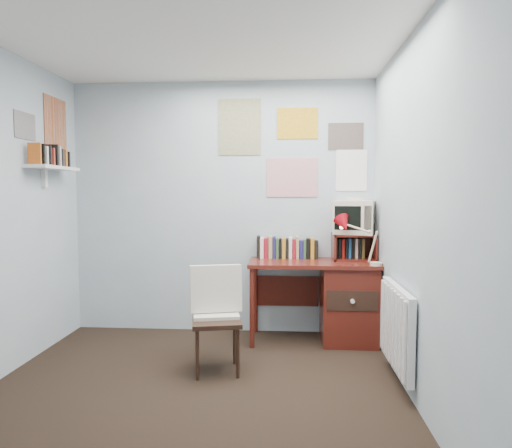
{
  "coord_description": "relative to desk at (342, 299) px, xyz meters",
  "views": [
    {
      "loc": [
        0.65,
        -2.79,
        1.41
      ],
      "look_at": [
        0.39,
        0.98,
        1.14
      ],
      "focal_mm": 32.0,
      "sensor_mm": 36.0,
      "label": 1
    }
  ],
  "objects": [
    {
      "name": "book_row",
      "position": [
        -0.51,
        0.18,
        0.46
      ],
      "size": [
        0.6,
        0.14,
        0.22
      ],
      "primitive_type": "cube",
      "color": "#5D1D15",
      "rests_on": "desk"
    },
    {
      "name": "radiator",
      "position": [
        0.29,
        -0.93,
        0.01
      ],
      "size": [
        0.09,
        0.8,
        0.6
      ],
      "primitive_type": "cube",
      "color": "white",
      "rests_on": "right_wall"
    },
    {
      "name": "desk_lamp",
      "position": [
        0.27,
        -0.22,
        0.55
      ],
      "size": [
        0.29,
        0.26,
        0.39
      ],
      "primitive_type": "cube",
      "rotation": [
        0.0,
        0.0,
        -0.09
      ],
      "color": "#AB0B16",
      "rests_on": "desk"
    },
    {
      "name": "crt_tv",
      "position": [
        0.12,
        0.13,
        0.78
      ],
      "size": [
        0.44,
        0.42,
        0.35
      ],
      "primitive_type": "cube",
      "rotation": [
        0.0,
        0.0,
        -0.25
      ],
      "color": "beige",
      "rests_on": "tv_riser"
    },
    {
      "name": "posters_left",
      "position": [
        -2.67,
        -0.38,
        1.59
      ],
      "size": [
        0.01,
        0.7,
        0.6
      ],
      "primitive_type": "cube",
      "color": "white",
      "rests_on": "left_wall"
    },
    {
      "name": "desk_chair",
      "position": [
        -1.06,
        -0.81,
        -0.0
      ],
      "size": [
        0.48,
        0.46,
        0.8
      ],
      "primitive_type": "cube",
      "rotation": [
        0.0,
        0.0,
        0.19
      ],
      "color": "black",
      "rests_on": "ground"
    },
    {
      "name": "tv_riser",
      "position": [
        0.12,
        0.11,
        0.48
      ],
      "size": [
        0.4,
        0.3,
        0.25
      ],
      "primitive_type": "cube",
      "color": "#5D1D15",
      "rests_on": "desk"
    },
    {
      "name": "desk",
      "position": [
        0.0,
        0.0,
        0.0
      ],
      "size": [
        1.2,
        0.55,
        0.76
      ],
      "color": "#5D1D15",
      "rests_on": "ground"
    },
    {
      "name": "back_wall",
      "position": [
        -1.17,
        0.27,
        0.84
      ],
      "size": [
        3.0,
        0.02,
        2.5
      ],
      "primitive_type": "cube",
      "color": "#ADC0C6",
      "rests_on": "ground"
    },
    {
      "name": "right_wall",
      "position": [
        0.33,
        -1.48,
        0.84
      ],
      "size": [
        0.02,
        3.5,
        2.5
      ],
      "primitive_type": "cube",
      "color": "#ADC0C6",
      "rests_on": "ground"
    },
    {
      "name": "wall_shelf",
      "position": [
        -2.57,
        -0.38,
        1.21
      ],
      "size": [
        0.2,
        0.62,
        0.24
      ],
      "primitive_type": "cube",
      "color": "white",
      "rests_on": "left_wall"
    },
    {
      "name": "posters_back",
      "position": [
        -0.47,
        0.26,
        1.44
      ],
      "size": [
        1.2,
        0.01,
        0.9
      ],
      "primitive_type": "cube",
      "color": "white",
      "rests_on": "back_wall"
    },
    {
      "name": "ground",
      "position": [
        -1.17,
        -1.48,
        -0.41
      ],
      "size": [
        3.5,
        3.5,
        0.0
      ],
      "primitive_type": "plane",
      "color": "black",
      "rests_on": "ground"
    },
    {
      "name": "ceiling",
      "position": [
        -1.17,
        -1.48,
        2.09
      ],
      "size": [
        3.0,
        3.5,
        0.02
      ],
      "primitive_type": "cube",
      "color": "white",
      "rests_on": "back_wall"
    }
  ]
}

